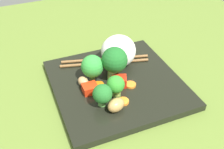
% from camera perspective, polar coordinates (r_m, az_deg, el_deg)
% --- Properties ---
extents(ground_plane, '(1.10, 1.10, 0.02)m').
position_cam_1_polar(ground_plane, '(0.60, 0.97, -3.26)').
color(ground_plane, olive).
extents(square_plate, '(0.27, 0.27, 0.01)m').
position_cam_1_polar(square_plate, '(0.59, 0.98, -1.99)').
color(square_plate, black).
rests_on(square_plate, ground_plane).
extents(rice_mound, '(0.12, 0.11, 0.07)m').
position_cam_1_polar(rice_mound, '(0.62, 1.37, 4.99)').
color(rice_mound, white).
rests_on(rice_mound, square_plate).
extents(broccoli_floret_0, '(0.06, 0.06, 0.08)m').
position_cam_1_polar(broccoli_floret_0, '(0.57, 0.10, 2.81)').
color(broccoli_floret_0, '#76AE59').
rests_on(broccoli_floret_0, square_plate).
extents(broccoli_floret_1, '(0.04, 0.04, 0.05)m').
position_cam_1_polar(broccoli_floret_1, '(0.53, 0.81, -2.28)').
color(broccoli_floret_1, '#71A146').
rests_on(broccoli_floret_1, square_plate).
extents(broccoli_floret_2, '(0.05, 0.05, 0.06)m').
position_cam_1_polar(broccoli_floret_2, '(0.57, -4.16, 1.70)').
color(broccoli_floret_2, '#6AA44E').
rests_on(broccoli_floret_2, square_plate).
extents(broccoli_floret_3, '(0.04, 0.04, 0.05)m').
position_cam_1_polar(broccoli_floret_3, '(0.51, -2.04, -4.20)').
color(broccoli_floret_3, '#579743').
rests_on(broccoli_floret_3, square_plate).
extents(carrot_slice_0, '(0.02, 0.02, 0.01)m').
position_cam_1_polar(carrot_slice_0, '(0.55, -2.87, -4.31)').
color(carrot_slice_0, orange).
rests_on(carrot_slice_0, square_plate).
extents(carrot_slice_1, '(0.03, 0.03, 0.00)m').
position_cam_1_polar(carrot_slice_1, '(0.58, 3.94, -2.18)').
color(carrot_slice_1, orange).
rests_on(carrot_slice_1, square_plate).
extents(carrot_slice_2, '(0.03, 0.03, 0.01)m').
position_cam_1_polar(carrot_slice_2, '(0.58, -2.90, -2.04)').
color(carrot_slice_2, orange).
rests_on(carrot_slice_2, square_plate).
extents(carrot_slice_3, '(0.03, 0.03, 0.01)m').
position_cam_1_polar(carrot_slice_3, '(0.54, 2.40, -5.70)').
color(carrot_slice_3, orange).
rests_on(carrot_slice_3, square_plate).
extents(carrot_slice_4, '(0.04, 0.04, 0.01)m').
position_cam_1_polar(carrot_slice_4, '(0.55, -0.89, -3.74)').
color(carrot_slice_4, orange).
rests_on(carrot_slice_4, square_plate).
extents(pepper_chunk_0, '(0.03, 0.04, 0.02)m').
position_cam_1_polar(pepper_chunk_0, '(0.57, 1.64, -1.40)').
color(pepper_chunk_0, red).
rests_on(pepper_chunk_0, square_plate).
extents(pepper_chunk_1, '(0.03, 0.03, 0.02)m').
position_cam_1_polar(pepper_chunk_1, '(0.56, -4.67, -2.97)').
color(pepper_chunk_1, red).
rests_on(pepper_chunk_1, square_plate).
extents(chicken_piece_0, '(0.03, 0.03, 0.02)m').
position_cam_1_polar(chicken_piece_0, '(0.57, -6.09, -1.49)').
color(chicken_piece_0, tan).
rests_on(chicken_piece_0, square_plate).
extents(chicken_piece_1, '(0.04, 0.04, 0.03)m').
position_cam_1_polar(chicken_piece_1, '(0.51, 0.85, -6.46)').
color(chicken_piece_1, tan).
rests_on(chicken_piece_1, square_plate).
extents(chopstick_pair, '(0.08, 0.21, 0.01)m').
position_cam_1_polar(chopstick_pair, '(0.64, -1.38, 2.90)').
color(chopstick_pair, brown).
rests_on(chopstick_pair, square_plate).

